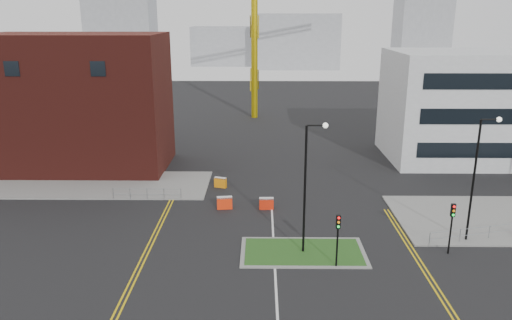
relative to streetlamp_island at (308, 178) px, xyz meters
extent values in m
cube|color=slate|center=(-22.22, 14.00, -5.35)|extent=(28.00, 8.00, 0.12)
cube|color=slate|center=(-0.22, 0.00, -5.37)|extent=(8.60, 4.60, 0.08)
cube|color=#1E4818|center=(-0.22, 0.00, -5.35)|extent=(8.00, 4.00, 0.12)
cube|color=#4D1813|center=(-22.22, 20.00, 1.59)|extent=(18.00, 10.00, 14.00)
cube|color=black|center=(-26.22, 14.98, 5.59)|extent=(1.40, 0.10, 1.40)
cube|color=black|center=(-18.22, 14.98, 5.59)|extent=(1.40, 0.10, 1.40)
cube|color=#BBBEC1|center=(23.78, 24.00, 0.59)|extent=(25.00, 12.00, 12.00)
cylinder|color=black|center=(-0.22, 0.00, -0.91)|extent=(0.16, 0.16, 9.00)
cylinder|color=black|center=(0.38, 0.00, 3.59)|extent=(1.20, 0.10, 0.10)
sphere|color=silver|center=(0.98, 0.00, 3.59)|extent=(0.36, 0.36, 0.36)
cylinder|color=black|center=(11.78, 2.00, -0.91)|extent=(0.16, 0.16, 9.00)
cylinder|color=black|center=(12.38, 2.00, 3.59)|extent=(1.20, 0.10, 0.10)
sphere|color=silver|center=(12.98, 2.00, 3.59)|extent=(0.36, 0.36, 0.36)
cylinder|color=black|center=(1.78, -2.00, -3.91)|extent=(0.12, 0.12, 3.00)
cube|color=black|center=(1.78, -2.00, -2.21)|extent=(0.28, 0.22, 0.90)
sphere|color=red|center=(1.78, -2.13, -1.91)|extent=(0.18, 0.18, 0.18)
sphere|color=orange|center=(1.78, -2.13, -2.21)|extent=(0.18, 0.18, 0.18)
sphere|color=#0CCC33|center=(1.78, -2.13, -2.51)|extent=(0.18, 0.18, 0.18)
cylinder|color=black|center=(9.78, 0.00, -3.91)|extent=(0.12, 0.12, 3.00)
cube|color=black|center=(9.78, 0.00, -2.21)|extent=(0.28, 0.22, 0.90)
sphere|color=red|center=(9.78, -0.13, -1.91)|extent=(0.18, 0.18, 0.18)
sphere|color=orange|center=(9.78, -0.13, -2.21)|extent=(0.18, 0.18, 0.18)
sphere|color=#0CCC33|center=(9.78, -0.13, -2.51)|extent=(0.18, 0.18, 0.18)
cylinder|color=gray|center=(-13.22, 10.00, -4.36)|extent=(6.00, 0.04, 0.04)
cylinder|color=gray|center=(-13.22, 10.00, -4.86)|extent=(6.00, 0.04, 0.04)
cylinder|color=gray|center=(-16.22, 10.00, -4.86)|extent=(0.05, 0.05, 1.10)
cylinder|color=gray|center=(-10.22, 10.00, -4.86)|extent=(0.05, 0.05, 1.10)
cylinder|color=gray|center=(8.78, 1.00, -4.86)|extent=(0.05, 0.05, 1.10)
cube|color=silver|center=(-2.22, -6.00, -5.41)|extent=(0.15, 30.00, 0.01)
cube|color=gold|center=(-11.22, 2.00, -5.41)|extent=(0.12, 24.00, 0.01)
cube|color=gold|center=(-10.92, 2.00, -5.41)|extent=(0.12, 24.00, 0.01)
cube|color=gold|center=(7.28, -2.00, -5.41)|extent=(0.12, 20.00, 0.01)
cube|color=gold|center=(7.58, -2.00, -5.41)|extent=(0.12, 20.00, 0.01)
cube|color=gray|center=(-42.22, 112.00, 5.59)|extent=(18.00, 12.00, 22.00)
cube|color=gray|center=(7.78, 122.00, 2.59)|extent=(24.00, 12.00, 16.00)
cube|color=gray|center=(42.78, 117.00, 8.59)|extent=(14.00, 12.00, 28.00)
cube|color=gray|center=(-10.22, 132.00, 0.59)|extent=(30.00, 12.00, 12.00)
cube|color=orange|center=(-7.00, 13.46, -4.93)|extent=(1.22, 0.76, 0.97)
cube|color=silver|center=(-7.00, 13.46, -4.49)|extent=(1.22, 0.76, 0.12)
cube|color=#F7320D|center=(-6.22, 8.04, -4.88)|extent=(1.32, 0.58, 1.07)
cube|color=silver|center=(-6.22, 8.04, -4.40)|extent=(1.32, 0.58, 0.13)
cube|color=red|center=(-2.68, 8.00, -4.91)|extent=(1.21, 0.42, 1.00)
cube|color=silver|center=(-2.68, 8.00, -4.46)|extent=(1.21, 0.42, 0.12)
camera|label=1|loc=(-3.14, -31.31, 10.45)|focal=35.00mm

